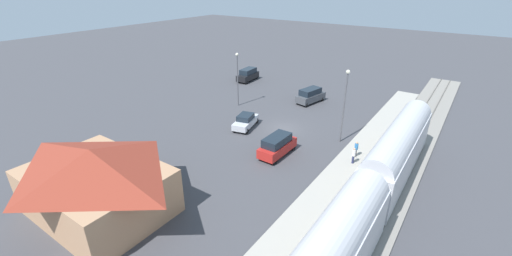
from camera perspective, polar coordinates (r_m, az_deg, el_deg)
ground_plane at (r=41.10m, az=4.68°, el=-0.11°), size 200.00×200.00×0.00m
railway_track at (r=36.99m, az=23.82°, el=-5.15°), size 4.80×70.00×0.30m
platform at (r=37.64m, az=17.96°, el=-3.53°), size 3.20×46.00×0.30m
passenger_train at (r=25.73m, az=19.16°, el=-10.75°), size 2.93×33.10×4.98m
station_building at (r=28.53m, az=-26.11°, el=-8.17°), size 11.60×8.58×5.62m
pedestrian_on_platform at (r=33.87m, az=16.63°, el=-4.45°), size 0.36×0.36×1.71m
pedestrian_waiting_far at (r=35.20m, az=17.04°, el=-3.35°), size 0.36×0.36×1.71m
suv_black at (r=60.34m, az=-1.43°, el=9.28°), size 2.31×5.03×2.22m
suv_charcoal at (r=49.94m, az=9.46°, el=5.63°), size 2.94×5.20×2.22m
sedan_silver at (r=40.96m, az=-1.84°, el=1.22°), size 2.85×4.81×1.74m
suv_red at (r=34.58m, az=3.71°, el=-3.00°), size 2.07×4.94×2.22m
light_pole_near_platform at (r=37.01m, az=15.22°, el=4.98°), size 0.44×0.44×8.42m
light_pole_lot_center at (r=47.15m, az=-3.25°, el=9.51°), size 0.44×0.44×7.73m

